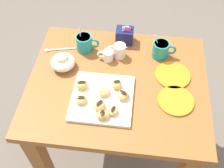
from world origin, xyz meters
TOP-DOWN VIEW (x-y plane):
  - ground_plane at (0.00, 0.00)m, footprint 8.00×8.00m
  - dining_table at (0.00, 0.00)m, footprint 0.84×0.70m
  - pastry_plate_square at (-0.06, -0.11)m, footprint 0.27×0.27m
  - coffee_mug_teal_left at (-0.19, 0.20)m, footprint 0.12×0.08m
  - coffee_mug_teal_right at (0.20, 0.20)m, footprint 0.12×0.08m
  - cream_pitcher_white at (-0.01, 0.17)m, footprint 0.10×0.06m
  - sugar_caddy at (0.01, 0.28)m, footprint 0.09×0.07m
  - ice_cream_bowl at (-0.27, 0.06)m, footprint 0.12×0.12m
  - chocolate_sauce_pitcher at (-0.06, 0.14)m, footprint 0.09×0.05m
  - saucer_orange_left at (0.27, -0.08)m, footprint 0.16×0.16m
  - saucer_orange_right at (0.26, 0.07)m, footprint 0.17×0.17m
  - loose_spoon_near_saucer at (-0.34, 0.17)m, footprint 0.16×0.05m
  - beignet_0 at (-0.05, -0.09)m, footprint 0.07×0.07m
  - beignet_1 at (0.00, -0.04)m, footprint 0.06×0.06m
  - chocolate_drizzle_1 at (0.00, -0.04)m, footprint 0.04×0.03m
  - beignet_2 at (-0.06, -0.17)m, footprint 0.07×0.07m
  - chocolate_drizzle_2 at (-0.06, -0.17)m, footprint 0.04×0.04m
  - beignet_3 at (0.00, -0.18)m, footprint 0.05×0.06m
  - chocolate_drizzle_3 at (0.00, -0.18)m, footprint 0.02×0.04m
  - beignet_4 at (-0.04, -0.21)m, footprint 0.06×0.05m
  - chocolate_drizzle_4 at (-0.04, -0.21)m, footprint 0.02×0.03m
  - beignet_5 at (-0.15, -0.14)m, footprint 0.05×0.05m
  - chocolate_drizzle_5 at (-0.15, -0.14)m, footprint 0.04×0.02m
  - beignet_6 at (-0.16, -0.07)m, footprint 0.06×0.06m
  - chocolate_drizzle_6 at (-0.16, -0.07)m, footprint 0.04×0.02m
  - beignet_7 at (0.03, -0.10)m, footprint 0.06×0.07m
  - chocolate_drizzle_7 at (0.03, -0.10)m, footprint 0.04×0.04m

SIDE VIEW (x-z plane):
  - ground_plane at x=0.00m, z-range 0.00..0.00m
  - dining_table at x=0.00m, z-range 0.20..0.93m
  - loose_spoon_near_saucer at x=-0.34m, z-range 0.73..0.73m
  - saucer_orange_left at x=0.27m, z-range 0.73..0.74m
  - saucer_orange_right at x=0.26m, z-range 0.73..0.74m
  - pastry_plate_square at x=-0.06m, z-range 0.73..0.74m
  - chocolate_sauce_pitcher at x=-0.06m, z-range 0.73..0.79m
  - beignet_3 at x=0.00m, z-range 0.74..0.77m
  - beignet_5 at x=-0.15m, z-range 0.74..0.78m
  - beignet_0 at x=-0.05m, z-range 0.74..0.78m
  - beignet_7 at x=0.03m, z-range 0.74..0.78m
  - beignet_4 at x=-0.04m, z-range 0.74..0.78m
  - beignet_6 at x=-0.16m, z-range 0.74..0.78m
  - beignet_1 at x=0.00m, z-range 0.74..0.78m
  - beignet_2 at x=-0.06m, z-range 0.74..0.78m
  - ice_cream_bowl at x=-0.27m, z-range 0.72..0.81m
  - cream_pitcher_white at x=-0.01m, z-range 0.73..0.80m
  - sugar_caddy at x=0.01m, z-range 0.72..0.82m
  - coffee_mug_teal_right at x=0.20m, z-range 0.71..0.84m
  - chocolate_drizzle_3 at x=0.00m, z-range 0.77..0.78m
  - coffee_mug_teal_left at x=-0.19m, z-range 0.71..0.84m
  - chocolate_drizzle_5 at x=-0.15m, z-range 0.77..0.78m
  - chocolate_drizzle_7 at x=0.03m, z-range 0.78..0.78m
  - chocolate_drizzle_4 at x=-0.04m, z-range 0.78..0.78m
  - chocolate_drizzle_6 at x=-0.16m, z-range 0.78..0.79m
  - chocolate_drizzle_1 at x=0.00m, z-range 0.78..0.79m
  - chocolate_drizzle_2 at x=-0.06m, z-range 0.78..0.79m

